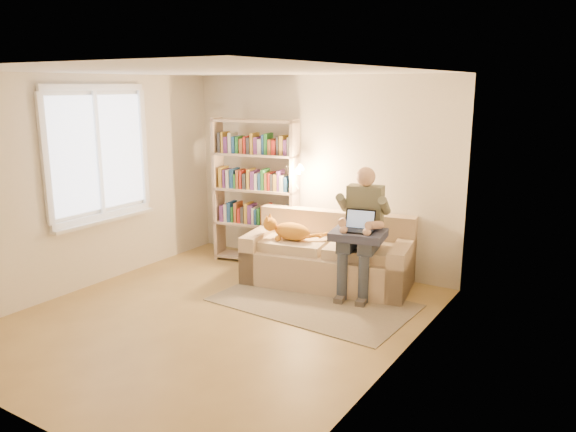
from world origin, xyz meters
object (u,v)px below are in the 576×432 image
Objects in this scene: person at (362,224)px; bookshelf at (256,184)px; cat at (288,230)px; laptop at (361,226)px; sofa at (329,259)px.

person is 1.82m from bookshelf.
person is 0.97m from cat.
cat is (-0.94, -0.16, -0.17)m from person.
person is 0.14m from laptop.
sofa is 1.44× the size of person.
laptop is 1.90m from bookshelf.
cat is (-0.47, -0.22, 0.36)m from sofa.
person is at bearing 100.75° from laptop.
laptop is at bearing -79.25° from person.
sofa is at bearing 160.90° from person.
laptop is (0.05, -0.13, 0.01)m from person.
bookshelf is (-1.30, 0.25, 0.80)m from sofa.
sofa is 0.78m from laptop.
bookshelf reaches higher than person.
person is at bearing -1.45° from cat.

